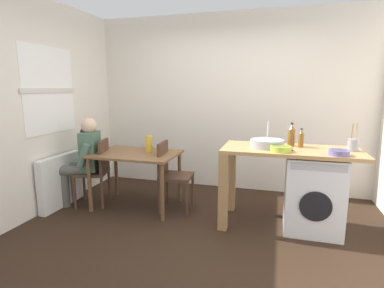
% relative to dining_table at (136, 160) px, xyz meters
% --- Properties ---
extents(ground_plane, '(5.46, 5.46, 0.00)m').
position_rel_dining_table_xyz_m(ground_plane, '(1.04, -0.56, -0.64)').
color(ground_plane, black).
extents(wall_back, '(4.60, 0.10, 2.70)m').
position_rel_dining_table_xyz_m(wall_back, '(1.04, 1.19, 0.71)').
color(wall_back, silver).
rests_on(wall_back, ground_plane).
extents(wall_window_side, '(0.12, 3.80, 2.70)m').
position_rel_dining_table_xyz_m(wall_window_side, '(-1.11, -0.56, 0.71)').
color(wall_window_side, silver).
rests_on(wall_window_side, ground_plane).
extents(radiator, '(0.10, 0.80, 0.70)m').
position_rel_dining_table_xyz_m(radiator, '(-0.98, -0.26, -0.29)').
color(radiator, white).
rests_on(radiator, ground_plane).
extents(dining_table, '(1.10, 0.76, 0.74)m').
position_rel_dining_table_xyz_m(dining_table, '(0.00, 0.00, 0.00)').
color(dining_table, brown).
rests_on(dining_table, ground_plane).
extents(chair_person_seat, '(0.50, 0.50, 0.90)m').
position_rel_dining_table_xyz_m(chair_person_seat, '(-0.55, -0.08, -0.14)').
color(chair_person_seat, '#4C3323').
rests_on(chair_person_seat, ground_plane).
extents(chair_opposite, '(0.43, 0.43, 0.90)m').
position_rel_dining_table_xyz_m(chair_opposite, '(0.48, 0.04, -0.14)').
color(chair_opposite, '#4C3323').
rests_on(chair_opposite, ground_plane).
extents(seated_person, '(0.55, 0.54, 1.20)m').
position_rel_dining_table_xyz_m(seated_person, '(-0.70, -0.12, 0.03)').
color(seated_person, '#595651').
rests_on(seated_person, ground_plane).
extents(kitchen_counter, '(1.50, 0.68, 0.92)m').
position_rel_dining_table_xyz_m(kitchen_counter, '(1.73, -0.06, 0.12)').
color(kitchen_counter, tan).
rests_on(kitchen_counter, ground_plane).
extents(washing_machine, '(0.60, 0.61, 0.86)m').
position_rel_dining_table_xyz_m(washing_machine, '(2.21, -0.07, -0.21)').
color(washing_machine, silver).
rests_on(washing_machine, ground_plane).
extents(sink_basin, '(0.38, 0.38, 0.09)m').
position_rel_dining_table_xyz_m(sink_basin, '(1.68, -0.06, 0.32)').
color(sink_basin, '#9EA0A5').
rests_on(sink_basin, kitchen_counter).
extents(tap, '(0.02, 0.02, 0.28)m').
position_rel_dining_table_xyz_m(tap, '(1.68, 0.12, 0.42)').
color(tap, '#B2B2B7').
rests_on(tap, kitchen_counter).
extents(bottle_tall_green, '(0.08, 0.08, 0.27)m').
position_rel_dining_table_xyz_m(bottle_tall_green, '(1.95, 0.10, 0.40)').
color(bottle_tall_green, brown).
rests_on(bottle_tall_green, kitchen_counter).
extents(bottle_squat_brown, '(0.06, 0.06, 0.22)m').
position_rel_dining_table_xyz_m(bottle_squat_brown, '(2.05, 0.04, 0.38)').
color(bottle_squat_brown, brown).
rests_on(bottle_squat_brown, kitchen_counter).
extents(mixing_bowl, '(0.22, 0.22, 0.06)m').
position_rel_dining_table_xyz_m(mixing_bowl, '(1.83, -0.26, 0.31)').
color(mixing_bowl, '#A8C63D').
rests_on(mixing_bowl, kitchen_counter).
extents(utensil_crock, '(0.11, 0.11, 0.30)m').
position_rel_dining_table_xyz_m(utensil_crock, '(2.57, -0.01, 0.35)').
color(utensil_crock, gray).
rests_on(utensil_crock, kitchen_counter).
extents(colander, '(0.20, 0.20, 0.06)m').
position_rel_dining_table_xyz_m(colander, '(2.39, -0.28, 0.31)').
color(colander, slate).
rests_on(colander, kitchen_counter).
extents(vase, '(0.09, 0.09, 0.22)m').
position_rel_dining_table_xyz_m(vase, '(0.15, 0.10, 0.21)').
color(vase, gold).
rests_on(vase, dining_table).
extents(scissors, '(0.15, 0.06, 0.01)m').
position_rel_dining_table_xyz_m(scissors, '(1.89, -0.16, 0.28)').
color(scissors, '#B2B2B7').
rests_on(scissors, kitchen_counter).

